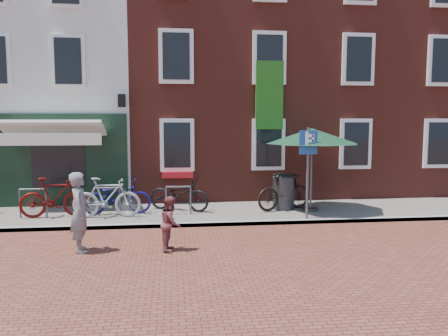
{
  "coord_description": "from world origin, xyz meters",
  "views": [
    {
      "loc": [
        0.35,
        -11.46,
        2.79
      ],
      "look_at": [
        1.72,
        0.38,
        1.51
      ],
      "focal_mm": 35.72,
      "sensor_mm": 36.0,
      "label": 1
    }
  ],
  "objects": [
    {
      "name": "ground",
      "position": [
        0.0,
        0.0,
        0.0
      ],
      "size": [
        80.0,
        80.0,
        0.0
      ],
      "primitive_type": "plane",
      "color": "brown"
    },
    {
      "name": "sidewalk",
      "position": [
        1.0,
        1.5,
        0.05
      ],
      "size": [
        24.0,
        3.0,
        0.1
      ],
      "primitive_type": "cube",
      "color": "slate",
      "rests_on": "ground"
    },
    {
      "name": "building_stucco",
      "position": [
        -5.0,
        7.0,
        4.5
      ],
      "size": [
        8.0,
        8.0,
        9.0
      ],
      "primitive_type": "cube",
      "color": "silver",
      "rests_on": "ground"
    },
    {
      "name": "building_brick_mid",
      "position": [
        2.0,
        7.0,
        5.0
      ],
      "size": [
        6.0,
        8.0,
        10.0
      ],
      "primitive_type": "cube",
      "color": "maroon",
      "rests_on": "ground"
    },
    {
      "name": "building_brick_right",
      "position": [
        8.0,
        7.0,
        5.0
      ],
      "size": [
        6.0,
        8.0,
        10.0
      ],
      "primitive_type": "cube",
      "color": "maroon",
      "rests_on": "ground"
    },
    {
      "name": "litter_bin",
      "position": [
        3.69,
        1.6,
        0.71
      ],
      "size": [
        0.64,
        0.64,
        1.18
      ],
      "color": "#333235",
      "rests_on": "sidewalk"
    },
    {
      "name": "parking_sign",
      "position": [
        4.01,
        0.24,
        1.79
      ],
      "size": [
        0.5,
        0.08,
        2.5
      ],
      "color": "#4C4C4F",
      "rests_on": "sidewalk"
    },
    {
      "name": "parasol",
      "position": [
        4.44,
        1.3,
        2.42
      ],
      "size": [
        2.78,
        2.78,
        2.56
      ],
      "color": "#4C4C4F",
      "rests_on": "sidewalk"
    },
    {
      "name": "woman",
      "position": [
        -1.62,
        -1.9,
        0.86
      ],
      "size": [
        0.48,
        0.67,
        1.71
      ],
      "primitive_type": "imported",
      "rotation": [
        0.0,
        0.0,
        1.7
      ],
      "color": "slate",
      "rests_on": "ground"
    },
    {
      "name": "boy",
      "position": [
        0.3,
        -2.01,
        0.59
      ],
      "size": [
        0.52,
        0.63,
        1.18
      ],
      "primitive_type": "imported",
      "rotation": [
        0.0,
        0.0,
        1.44
      ],
      "color": "brown",
      "rests_on": "ground"
    },
    {
      "name": "bicycle_1",
      "position": [
        -2.93,
        1.2,
        0.66
      ],
      "size": [
        1.91,
        0.72,
        1.12
      ],
      "primitive_type": "imported",
      "rotation": [
        0.0,
        0.0,
        1.68
      ],
      "color": "#4D0806",
      "rests_on": "sidewalk"
    },
    {
      "name": "bicycle_2",
      "position": [
        -1.26,
        1.44,
        0.61
      ],
      "size": [
        1.95,
        0.76,
        1.01
      ],
      "primitive_type": "imported",
      "rotation": [
        0.0,
        0.0,
        1.62
      ],
      "color": "#160F57",
      "rests_on": "sidewalk"
    },
    {
      "name": "bicycle_3",
      "position": [
        -1.48,
        1.0,
        0.66
      ],
      "size": [
        1.88,
        0.58,
        1.12
      ],
      "primitive_type": "imported",
      "rotation": [
        0.0,
        0.0,
        1.54
      ],
      "color": "#98999B",
      "rests_on": "sidewalk"
    },
    {
      "name": "bicycle_4",
      "position": [
        0.53,
        1.75,
        0.61
      ],
      "size": [
        2.02,
        1.47,
        1.01
      ],
      "primitive_type": "imported",
      "rotation": [
        0.0,
        0.0,
        1.1
      ],
      "color": "black",
      "rests_on": "sidewalk"
    },
    {
      "name": "bicycle_5",
      "position": [
        3.67,
        1.48,
        0.66
      ],
      "size": [
        1.93,
        1.18,
        1.12
      ],
      "primitive_type": "imported",
      "rotation": [
        0.0,
        0.0,
        1.95
      ],
      "color": "black",
      "rests_on": "sidewalk"
    }
  ]
}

